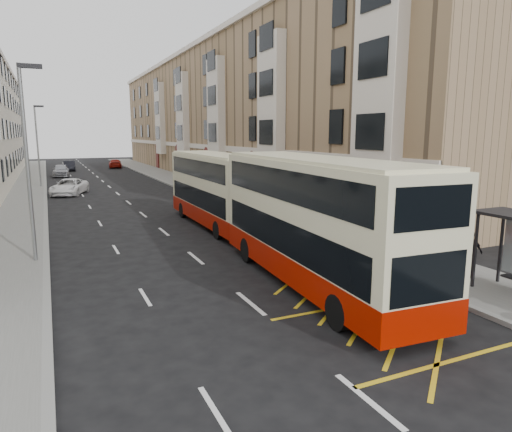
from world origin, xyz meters
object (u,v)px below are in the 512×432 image
street_lamp_far (38,141)px  pedestrian_mid (446,247)px  street_lamp_near (28,153)px  white_van (69,187)px  pedestrian_far (469,254)px  car_silver (61,170)px  double_decker_front (314,222)px  car_dark (69,166)px  car_red (115,164)px  double_decker_rear (216,189)px

street_lamp_far → pedestrian_mid: bearing=-68.6°
street_lamp_near → white_van: size_ratio=1.57×
pedestrian_far → car_silver: pedestrian_far is taller
double_decker_front → pedestrian_far: size_ratio=6.34×
street_lamp_far → pedestrian_mid: street_lamp_far is taller
pedestrian_mid → pedestrian_far: (-0.35, -1.41, 0.09)m
street_lamp_near → double_decker_front: street_lamp_near is taller
pedestrian_mid → car_dark: pedestrian_mid is taller
car_dark → car_red: (6.88, 3.07, -0.05)m
white_van → double_decker_front: bearing=-58.7°
car_dark → car_silver: bearing=-97.0°
white_van → pedestrian_mid: bearing=-49.3°
street_lamp_near → pedestrian_mid: size_ratio=4.82×
pedestrian_far → car_red: bearing=-76.5°
street_lamp_near → white_van: 23.47m
street_lamp_near → pedestrian_mid: bearing=-28.0°
double_decker_front → double_decker_rear: size_ratio=1.09×
pedestrian_mid → white_van: pedestrian_mid is taller
street_lamp_far → white_van: street_lamp_far is taller
car_dark → street_lamp_near: bearing=-92.5°
street_lamp_far → white_van: bearing=-71.5°
double_decker_front → street_lamp_near: bearing=144.9°
white_van → car_red: white_van is taller
white_van → street_lamp_far: bearing=127.2°
pedestrian_far → car_red: pedestrian_far is taller
pedestrian_far → car_red: size_ratio=0.39×
double_decker_rear → car_silver: bearing=101.4°
pedestrian_mid → pedestrian_far: bearing=-125.8°
double_decker_rear → pedestrian_mid: (5.29, -12.36, -1.19)m
double_decker_rear → pedestrian_far: (4.94, -13.77, -1.10)m
pedestrian_mid → white_van: (-12.56, 30.95, -0.27)m
car_red → double_decker_front: bearing=95.6°
pedestrian_mid → car_red: 62.62m
street_lamp_far → car_red: street_lamp_far is taller
double_decker_front → double_decker_rear: double_decker_front is taller
pedestrian_mid → car_dark: (-11.26, 59.39, -0.25)m
pedestrian_mid → car_silver: bearing=82.3°
pedestrian_far → double_decker_front: bearing=-11.2°
pedestrian_far → car_silver: (-12.34, 51.33, -0.27)m
double_decker_front → car_red: 61.84m
car_silver → car_red: car_silver is taller
street_lamp_near → white_van: bearing=84.2°
pedestrian_mid → double_decker_front: bearing=151.4°
street_lamp_near → car_red: 55.68m
pedestrian_mid → car_red: pedestrian_mid is taller
street_lamp_near → double_decker_front: 11.91m
white_van → car_silver: (-0.13, 18.96, 0.09)m
street_lamp_far → white_van: 8.35m
street_lamp_far → double_decker_front: street_lamp_far is taller
car_silver → street_lamp_near: bearing=-89.2°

